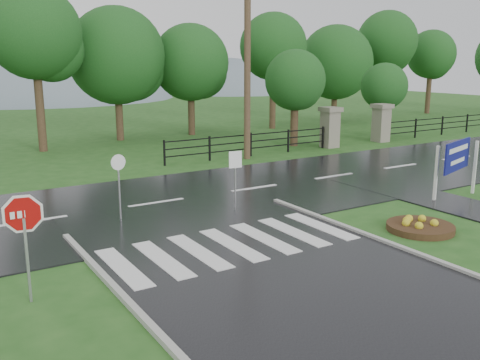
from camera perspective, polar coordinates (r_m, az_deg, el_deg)
ground at (r=10.57m, az=13.81°, el=-14.73°), size 120.00×120.00×0.00m
main_road at (r=18.44m, az=-8.91°, el=-2.53°), size 90.00×8.00×0.04m
walkway at (r=19.19m, az=23.14°, el=-2.82°), size 2.20×11.00×0.04m
crosswalk at (r=14.16m, az=-0.84°, el=-6.87°), size 6.50×2.80×0.02m
pillar_west at (r=30.19m, az=9.58°, el=5.66°), size 1.00×1.00×2.24m
pillar_east at (r=32.96m, az=14.83°, el=6.00°), size 1.00×1.00×2.24m
fence_west at (r=27.08m, az=1.15°, el=4.07°), size 9.58×0.08×1.20m
hills at (r=74.98m, az=-22.82°, el=-4.01°), size 102.00×48.00×48.00m
treeline at (r=31.79m, az=-17.26°, el=3.48°), size 83.20×5.20×10.00m
stop_sign at (r=11.36m, az=-22.07°, el=-4.22°), size 1.05×0.20×2.39m
estate_billboard at (r=20.30m, az=22.15°, el=2.14°), size 2.26×0.76×2.04m
flower_bed at (r=16.24m, az=18.68°, el=-4.66°), size 1.90×1.90×0.38m
reg_sign_small at (r=16.99m, az=-0.51°, el=1.23°), size 0.44×0.08×1.98m
reg_sign_round at (r=16.42m, az=-12.79°, el=0.15°), size 0.48×0.10×2.06m
utility_pole_east at (r=26.06m, az=0.79°, el=12.73°), size 1.68×0.31×9.45m
entrance_tree_left at (r=30.29m, az=5.91°, el=10.50°), size 3.37×3.37×5.38m
entrance_tree_right at (r=35.05m, az=15.13°, el=9.59°), size 2.90×2.90×4.62m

